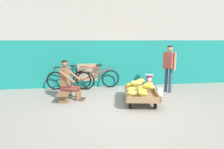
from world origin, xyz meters
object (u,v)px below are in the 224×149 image
vendor_seated (68,80)px  shopping_bag (160,92)px  customer_adult (169,64)px  weighing_scale (149,79)px  low_bench (66,92)px  bicycle_far_left (96,79)px  plastic_crate (149,88)px  banana_cart (141,94)px  sign_board (87,75)px  bicycle_near_left (70,80)px

vendor_seated → shopping_bag: 2.81m
shopping_bag → customer_adult: bearing=39.5°
weighing_scale → shopping_bag: (0.21, -0.41, -0.33)m
low_bench → vendor_seated: bearing=-19.8°
bicycle_far_left → shopping_bag: (1.89, -1.17, -0.23)m
plastic_crate → shopping_bag: bearing=-63.1°
banana_cart → sign_board: sign_board is taller
weighing_scale → shopping_bag: bearing=-63.1°
weighing_scale → shopping_bag: size_ratio=1.25×
bicycle_near_left → shopping_bag: 3.01m
bicycle_near_left → shopping_bag: bearing=-21.3°
bicycle_far_left → shopping_bag: 2.24m
banana_cart → plastic_crate: bearing=60.1°
bicycle_near_left → sign_board: 0.67m
banana_cart → plastic_crate: banana_cart is taller
sign_board → customer_adult: size_ratio=0.57×
plastic_crate → bicycle_near_left: 2.68m
weighing_scale → customer_adult: (0.63, -0.06, 0.50)m
vendor_seated → weighing_scale: (2.57, 0.41, -0.11)m
weighing_scale → bicycle_far_left: bearing=155.6°
plastic_crate → sign_board: size_ratio=0.41×
bicycle_near_left → customer_adult: size_ratio=1.08×
customer_adult → shopping_bag: 1.00m
banana_cart → bicycle_far_left: bearing=122.6°
low_bench → weighing_scale: (2.65, 0.38, 0.25)m
shopping_bag → bicycle_near_left: bearing=158.7°
vendor_seated → shopping_bag: size_ratio=4.75×
banana_cart → sign_board: bearing=126.2°
customer_adult → shopping_bag: (-0.42, -0.35, -0.83)m
banana_cart → low_bench: bearing=163.8°
low_bench → sign_board: 1.52m
plastic_crate → bicycle_near_left: size_ratio=0.22×
bicycle_near_left → plastic_crate: bearing=-14.7°
low_bench → customer_adult: bearing=5.5°
low_bench → weighing_scale: weighing_scale is taller
bicycle_far_left → bicycle_near_left: bearing=-174.6°
banana_cart → vendor_seated: size_ratio=1.37×
sign_board → shopping_bag: 2.62m
weighing_scale → low_bench: bearing=-171.9°
low_bench → bicycle_near_left: (0.06, 1.06, 0.15)m
plastic_crate → banana_cart: bearing=-119.9°
shopping_bag → bicycle_far_left: bearing=148.2°
bicycle_near_left → bicycle_far_left: same height
weighing_scale → bicycle_far_left: size_ratio=0.18×
banana_cart → plastic_crate: (0.57, 0.98, -0.09)m
banana_cart → vendor_seated: vendor_seated is taller
vendor_seated → customer_adult: (3.20, 0.35, 0.38)m
weighing_scale → customer_adult: size_ratio=0.20×
banana_cart → low_bench: size_ratio=1.39×
low_bench → sign_board: size_ratio=1.28×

